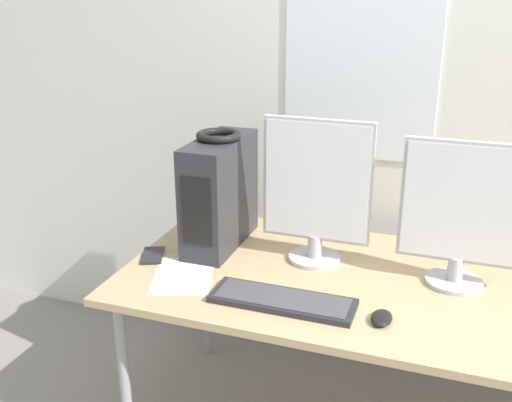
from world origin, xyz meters
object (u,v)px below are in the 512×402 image
(pc_tower, at_px, (220,193))
(cell_phone, at_px, (153,255))
(monitor_main, at_px, (317,191))
(keyboard, at_px, (283,300))
(monitor_right_near, at_px, (462,214))
(headphones, at_px, (219,136))
(mouse, at_px, (382,318))

(pc_tower, relative_size, cell_phone, 2.63)
(monitor_main, distance_m, keyboard, 0.45)
(pc_tower, distance_m, monitor_right_near, 0.91)
(headphones, distance_m, mouse, 0.91)
(pc_tower, height_order, mouse, pc_tower)
(keyboard, bearing_deg, monitor_right_near, 32.45)
(headphones, relative_size, mouse, 1.68)
(monitor_right_near, bearing_deg, mouse, -120.82)
(monitor_main, bearing_deg, pc_tower, 176.43)
(pc_tower, bearing_deg, monitor_right_near, -3.00)
(headphones, distance_m, cell_phone, 0.53)
(pc_tower, relative_size, keyboard, 0.91)
(headphones, distance_m, monitor_main, 0.43)
(monitor_main, distance_m, mouse, 0.54)
(monitor_right_near, height_order, cell_phone, monitor_right_near)
(monitor_main, bearing_deg, keyboard, -92.53)
(headphones, xyz_separation_m, cell_phone, (-0.20, -0.21, -0.44))
(keyboard, relative_size, mouse, 4.65)
(cell_phone, bearing_deg, keyboard, -39.36)
(headphones, xyz_separation_m, monitor_main, (0.40, -0.03, -0.17))
(cell_phone, bearing_deg, monitor_main, -5.55)
(keyboard, bearing_deg, cell_phone, 163.13)
(monitor_main, distance_m, cell_phone, 0.68)
(keyboard, relative_size, cell_phone, 2.89)
(monitor_main, height_order, monitor_right_near, monitor_main)
(keyboard, bearing_deg, pc_tower, 134.92)
(keyboard, xyz_separation_m, cell_phone, (-0.58, 0.18, -0.01))
(pc_tower, height_order, headphones, headphones)
(keyboard, height_order, cell_phone, keyboard)
(keyboard, bearing_deg, mouse, -0.73)
(mouse, bearing_deg, monitor_main, 130.47)
(pc_tower, height_order, monitor_main, monitor_main)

